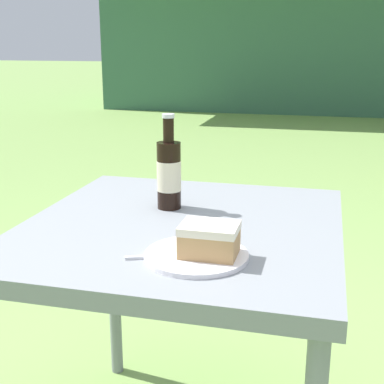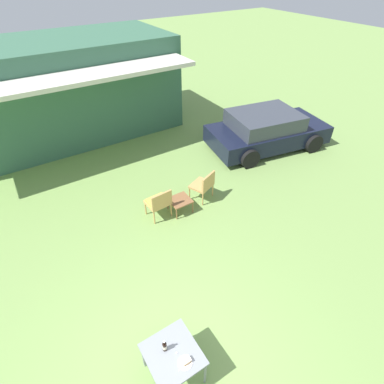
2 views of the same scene
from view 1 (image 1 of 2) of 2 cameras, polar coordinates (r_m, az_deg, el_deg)
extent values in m
cube|color=#38664C|center=(10.38, 16.58, 17.57)|extent=(8.11, 3.46, 3.14)
cube|color=gray|center=(1.30, -1.08, -4.13)|extent=(0.75, 0.79, 0.04)
cylinder|color=gray|center=(1.85, -8.32, -9.81)|extent=(0.04, 0.04, 0.66)
cylinder|color=gray|center=(1.73, 13.30, -12.01)|extent=(0.04, 0.04, 0.66)
cylinder|color=white|center=(1.09, 0.47, -6.78)|extent=(0.21, 0.21, 0.01)
cube|color=tan|center=(1.07, 1.86, -5.48)|extent=(0.11, 0.09, 0.05)
cube|color=silver|center=(1.06, 1.88, -3.87)|extent=(0.11, 0.09, 0.02)
cylinder|color=black|center=(1.39, -2.47, 1.76)|extent=(0.06, 0.06, 0.17)
cylinder|color=black|center=(1.36, -2.53, 6.60)|extent=(0.03, 0.03, 0.06)
cylinder|color=silver|center=(1.36, -2.55, 8.12)|extent=(0.03, 0.03, 0.01)
cylinder|color=beige|center=(1.39, -2.47, 1.76)|extent=(0.06, 0.06, 0.08)
cube|color=silver|center=(1.09, -2.60, -6.84)|extent=(0.16, 0.07, 0.01)
cylinder|color=silver|center=(1.26, 1.02, -3.61)|extent=(0.03, 0.03, 0.01)
camera|label=2|loc=(4.27, -138.40, 64.35)|focal=28.00mm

